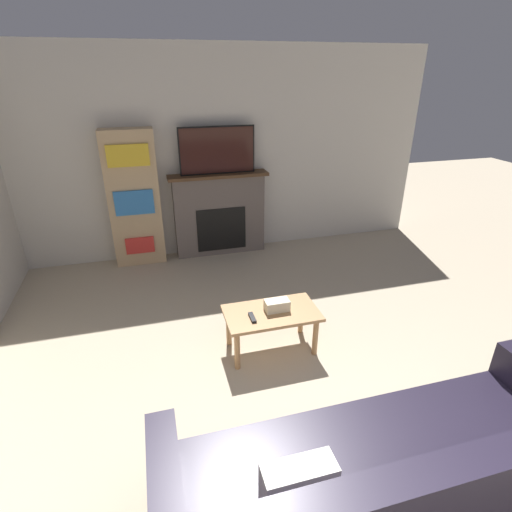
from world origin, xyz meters
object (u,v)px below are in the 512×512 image
(coffee_table, at_px, (272,318))
(bookshelf, at_px, (134,199))
(fireplace, at_px, (220,214))
(tv, at_px, (217,150))
(couch, at_px, (388,487))

(coffee_table, distance_m, bookshelf, 2.60)
(fireplace, bearing_deg, tv, -90.00)
(tv, bearing_deg, coffee_table, -89.17)
(fireplace, distance_m, tv, 0.87)
(fireplace, bearing_deg, coffee_table, -89.18)
(coffee_table, height_order, bookshelf, bookshelf)
(fireplace, height_order, tv, tv)
(bookshelf, bearing_deg, couch, -72.12)
(couch, relative_size, bookshelf, 1.44)
(tv, relative_size, coffee_table, 1.16)
(couch, distance_m, coffee_table, 1.69)
(fireplace, height_order, couch, fireplace)
(fireplace, relative_size, couch, 0.53)
(fireplace, xyz_separation_m, couch, (0.18, -3.99, -0.27))
(fireplace, distance_m, couch, 4.00)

